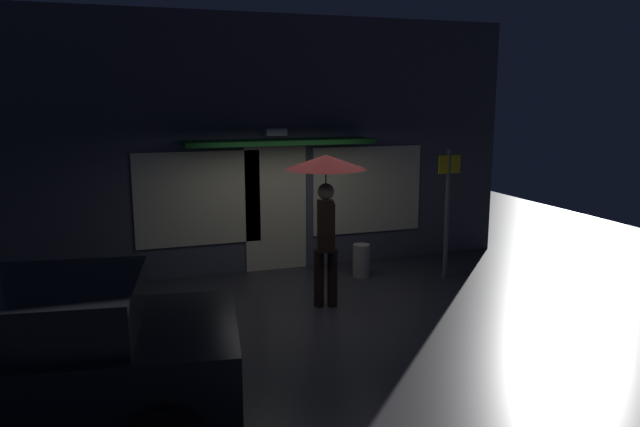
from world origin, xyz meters
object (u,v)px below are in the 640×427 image
street_sign_post (447,206)px  sidewalk_bollard (361,260)px  parked_car (14,359)px  person_with_umbrella (326,187)px

street_sign_post → sidewalk_bollard: (-1.31, 0.55, -0.97)m
parked_car → street_sign_post: size_ratio=1.90×
sidewalk_bollard → street_sign_post: bearing=-22.8°
person_with_umbrella → parked_car: (-3.79, -2.35, -1.04)m
street_sign_post → person_with_umbrella: bearing=-164.5°
parked_car → street_sign_post: (6.19, 3.01, 0.51)m
person_with_umbrella → sidewalk_bollard: person_with_umbrella is taller
person_with_umbrella → parked_car: size_ratio=0.53×
person_with_umbrella → street_sign_post: (2.39, 0.66, -0.53)m
street_sign_post → parked_car: bearing=-154.1°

